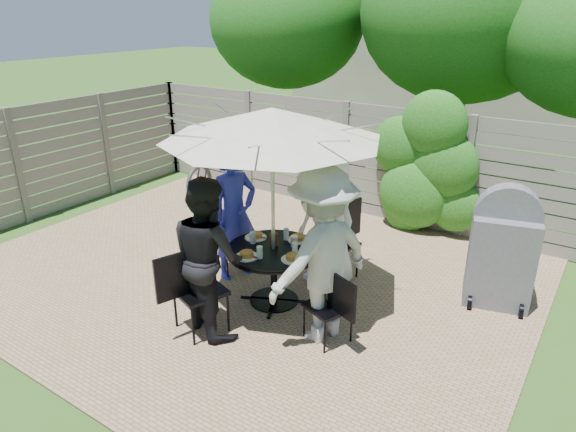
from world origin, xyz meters
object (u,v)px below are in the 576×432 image
Objects in this scene: plate_front at (247,255)px; glass_left at (253,238)px; chair_left at (231,254)px; bbq_grill at (502,251)px; chair_back at (335,257)px; bicycle at (222,164)px; chair_front at (200,307)px; plate_left at (256,236)px; person_front at (208,256)px; patio_table at (274,265)px; coffee_cup at (294,242)px; person_left at (234,214)px; plate_right at (293,258)px; person_back at (329,218)px; glass_back at (286,234)px; person_right at (322,256)px; umbrella at (272,124)px; syrup_jug at (274,239)px; glass_front at (260,252)px; chair_right at (329,320)px; plate_back at (298,238)px; glass_right at (295,248)px.

glass_left is at bearing 116.49° from plate_front.
chair_left is 0.57× the size of bbq_grill.
chair_back is 3.87m from bicycle.
plate_left is (-0.03, 1.03, 0.43)m from chair_front.
chair_left is 0.48× the size of person_front.
patio_table is 0.68× the size of bicycle.
person_left is at bearing 174.30° from coffee_cup.
plate_front is at bearing -90.00° from person_front.
plate_right reaches higher than patio_table.
plate_right is at bearing -19.01° from patio_table.
plate_right is (0.03, -1.03, 0.43)m from chair_back.
plate_right is at bearing -66.55° from person_back.
person_left is 0.77m from glass_back.
chair_front reaches higher than chair_back.
person_left is at bearing -172.49° from bbq_grill.
person_back is 0.93× the size of person_right.
plate_left is at bearing 160.99° from plate_right.
bbq_grill is at bearing 28.52° from glass_back.
coffee_cup is 2.37m from bbq_grill.
person_right is 13.37× the size of glass_left.
umbrella is 2.07× the size of bbq_grill.
plate_right is 1.62× the size of syrup_jug.
bicycle is at bearing 169.23° from person_back.
glass_left is 1.00× the size of glass_front.
person_back is (0.27, 0.78, 0.38)m from patio_table.
chair_left is 0.62m from person_left.
glass_back is at bearing -14.95° from chair_back.
plate_right is (0.66, 0.80, 0.43)m from chair_front.
person_back is 12.50× the size of glass_front.
plate_left is 0.37m from glass_back.
person_front is at bearing -109.01° from plate_front.
patio_table is at bearing -133.45° from coffee_cup.
person_front is at bearing -109.01° from patio_table.
chair_right is 5.97× the size of glass_back.
umbrella reaches higher than patio_table.
bicycle is (-3.22, 2.37, -0.20)m from plate_back.
person_right is 0.51m from plate_right.
glass_left is (0.04, 0.90, 0.47)m from chair_front.
glass_front is at bearing 24.73° from plate_front.
bbq_grill is (5.26, -1.25, 0.13)m from bicycle.
glass_right is (0.16, -0.33, 0.05)m from plate_back.
plate_back is (-0.20, -0.57, 0.43)m from chair_back.
person_back is 1.18m from person_right.
chair_back is 1.04m from syrup_jug.
chair_left reaches higher than coffee_cup.
patio_table is 9.72× the size of glass_right.
person_right reaches higher than chair_right.
glass_left and glass_right have the same top height.
glass_back is 3.94m from bicycle.
chair_front is at bearing -46.45° from chair_left.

